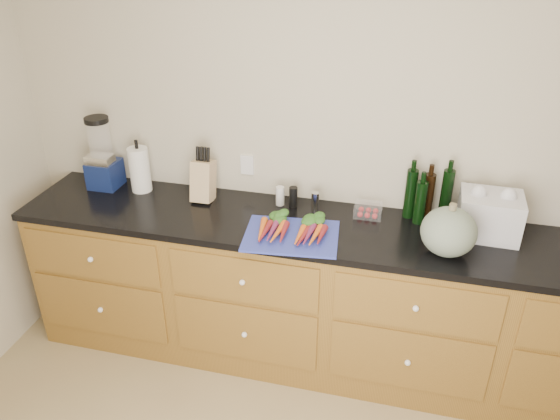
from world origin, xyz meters
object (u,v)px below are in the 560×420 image
(cutting_board, at_px, (291,236))
(blender_appliance, at_px, (102,157))
(paper_towel, at_px, (140,170))
(knife_block, at_px, (203,181))
(tomato_box, at_px, (368,210))
(squash, at_px, (449,232))
(carrots, at_px, (293,227))

(cutting_board, height_order, blender_appliance, blender_appliance)
(cutting_board, relative_size, paper_towel, 1.78)
(knife_block, height_order, tomato_box, knife_block)
(blender_appliance, bearing_deg, tomato_box, 0.44)
(squash, distance_m, knife_block, 1.41)
(paper_towel, bearing_deg, cutting_board, -17.44)
(blender_appliance, bearing_deg, carrots, -12.27)
(carrots, bearing_deg, paper_towel, 164.82)
(knife_block, bearing_deg, paper_towel, 177.25)
(blender_appliance, bearing_deg, knife_block, -1.53)
(squash, relative_size, tomato_box, 1.80)
(blender_appliance, distance_m, knife_block, 0.66)
(blender_appliance, bearing_deg, paper_towel, 0.58)
(cutting_board, height_order, knife_block, knife_block)
(carrots, xyz_separation_m, blender_appliance, (-1.26, 0.27, 0.16))
(paper_towel, height_order, knife_block, paper_towel)
(squash, height_order, tomato_box, squash)
(cutting_board, xyz_separation_m, paper_towel, (-1.02, 0.32, 0.13))
(squash, distance_m, blender_appliance, 2.06)
(carrots, relative_size, knife_block, 1.61)
(cutting_board, height_order, squash, squash)
(carrots, distance_m, squash, 0.79)
(carrots, height_order, paper_towel, paper_towel)
(carrots, xyz_separation_m, paper_towel, (-1.02, 0.28, 0.10))
(tomato_box, bearing_deg, carrots, -142.01)
(squash, relative_size, knife_block, 1.14)
(squash, xyz_separation_m, blender_appliance, (-2.04, 0.28, 0.07))
(blender_appliance, distance_m, tomato_box, 1.63)
(squash, relative_size, paper_towel, 0.99)
(squash, bearing_deg, paper_towel, 171.09)
(cutting_board, relative_size, knife_block, 2.05)
(carrots, height_order, blender_appliance, blender_appliance)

